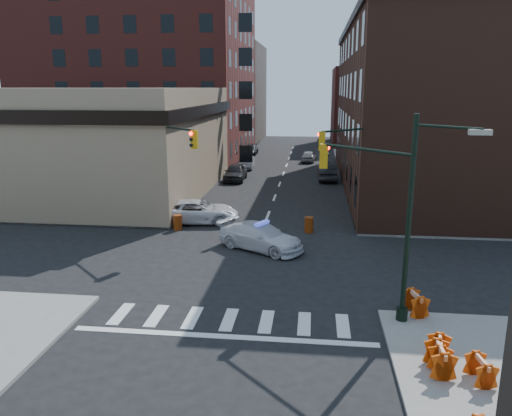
% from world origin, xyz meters
% --- Properties ---
extents(ground, '(140.00, 140.00, 0.00)m').
position_xyz_m(ground, '(0.00, 0.00, 0.00)').
color(ground, black).
rests_on(ground, ground).
extents(sidewalk_nw, '(34.00, 54.50, 0.15)m').
position_xyz_m(sidewalk_nw, '(-23.00, 32.75, 0.07)').
color(sidewalk_nw, gray).
rests_on(sidewalk_nw, ground).
extents(sidewalk_ne, '(34.00, 54.50, 0.15)m').
position_xyz_m(sidewalk_ne, '(23.00, 32.75, 0.07)').
color(sidewalk_ne, gray).
rests_on(sidewalk_ne, ground).
extents(bank_building, '(22.00, 22.00, 9.00)m').
position_xyz_m(bank_building, '(-17.00, 16.50, 4.50)').
color(bank_building, '#90785E').
rests_on(bank_building, ground).
extents(apartment_block, '(25.00, 25.00, 24.00)m').
position_xyz_m(apartment_block, '(-18.50, 40.00, 12.00)').
color(apartment_block, maroon).
rests_on(apartment_block, ground).
extents(commercial_row_ne, '(14.00, 34.00, 14.00)m').
position_xyz_m(commercial_row_ne, '(13.00, 22.50, 7.00)').
color(commercial_row_ne, '#45271B').
rests_on(commercial_row_ne, ground).
extents(filler_nw, '(20.00, 18.00, 16.00)m').
position_xyz_m(filler_nw, '(-16.00, 62.00, 8.00)').
color(filler_nw, brown).
rests_on(filler_nw, ground).
extents(filler_ne, '(16.00, 16.00, 12.00)m').
position_xyz_m(filler_ne, '(14.00, 58.00, 6.00)').
color(filler_ne, maroon).
rests_on(filler_ne, ground).
extents(signal_pole_se, '(5.40, 5.27, 8.00)m').
position_xyz_m(signal_pole_se, '(6.04, -5.52, 4.61)').
color(signal_pole_se, black).
rests_on(signal_pole_se, sidewalk_se).
extents(signal_pole_nw, '(3.58, 3.67, 8.00)m').
position_xyz_m(signal_pole_nw, '(-5.85, 5.34, 4.34)').
color(signal_pole_nw, black).
rests_on(signal_pole_nw, sidewalk_nw).
extents(signal_pole_ne, '(3.67, 3.58, 8.00)m').
position_xyz_m(signal_pole_ne, '(5.84, 5.35, 4.34)').
color(signal_pole_ne, black).
rests_on(signal_pole_ne, sidewalk_ne).
extents(tree_ne_near, '(3.00, 3.00, 4.85)m').
position_xyz_m(tree_ne_near, '(7.50, 26.00, 3.49)').
color(tree_ne_near, black).
rests_on(tree_ne_near, sidewalk_ne).
extents(tree_ne_far, '(3.00, 3.00, 4.85)m').
position_xyz_m(tree_ne_far, '(7.50, 34.00, 3.49)').
color(tree_ne_far, black).
rests_on(tree_ne_far, sidewalk_ne).
extents(police_car, '(5.54, 4.37, 1.50)m').
position_xyz_m(police_car, '(0.31, 2.22, 0.75)').
color(police_car, silver).
rests_on(police_car, ground).
extents(pickup, '(5.96, 3.41, 1.57)m').
position_xyz_m(pickup, '(-4.64, 7.51, 0.78)').
color(pickup, silver).
rests_on(pickup, ground).
extents(parked_car_wnear, '(1.96, 4.85, 1.65)m').
position_xyz_m(parked_car_wnear, '(-4.50, 23.49, 0.83)').
color(parked_car_wnear, black).
rests_on(parked_car_wnear, ground).
extents(parked_car_wfar, '(1.52, 4.04, 1.32)m').
position_xyz_m(parked_car_wfar, '(-4.32, 31.04, 0.66)').
color(parked_car_wfar, gray).
rests_on(parked_car_wfar, ground).
extents(parked_car_wdeep, '(1.93, 4.66, 1.35)m').
position_xyz_m(parked_car_wdeep, '(-5.50, 42.79, 0.67)').
color(parked_car_wdeep, black).
rests_on(parked_car_wdeep, ground).
extents(parked_car_enear, '(1.86, 4.98, 1.62)m').
position_xyz_m(parked_car_enear, '(4.56, 24.73, 0.81)').
color(parked_car_enear, black).
rests_on(parked_car_enear, ground).
extents(parked_car_efar, '(1.96, 4.13, 1.36)m').
position_xyz_m(parked_car_efar, '(2.55, 37.25, 0.68)').
color(parked_car_efar, gray).
rests_on(parked_car_efar, ground).
extents(pedestrian_a, '(0.85, 0.71, 2.00)m').
position_xyz_m(pedestrian_a, '(-6.72, 8.23, 1.15)').
color(pedestrian_a, black).
rests_on(pedestrian_a, sidewalk_nw).
extents(pedestrian_b, '(0.93, 0.76, 1.78)m').
position_xyz_m(pedestrian_b, '(-11.92, 6.00, 1.04)').
color(pedestrian_b, black).
rests_on(pedestrian_b, sidewalk_nw).
extents(pedestrian_c, '(1.21, 0.74, 1.93)m').
position_xyz_m(pedestrian_c, '(-10.20, 6.00, 1.12)').
color(pedestrian_c, '#1F232F').
rests_on(pedestrian_c, sidewalk_nw).
extents(barrel_road, '(0.72, 0.72, 1.00)m').
position_xyz_m(barrel_road, '(3.01, 6.00, 0.50)').
color(barrel_road, '#F2360B').
rests_on(barrel_road, ground).
extents(barrel_bank, '(0.68, 0.68, 0.99)m').
position_xyz_m(barrel_bank, '(-5.50, 5.60, 0.50)').
color(barrel_bank, orange).
rests_on(barrel_bank, ground).
extents(barricade_se_a, '(0.87, 1.30, 0.89)m').
position_xyz_m(barricade_se_a, '(7.41, -5.70, 0.60)').
color(barricade_se_a, '#E45B0A').
rests_on(barricade_se_a, sidewalk_se).
extents(barricade_se_b, '(0.80, 1.27, 0.89)m').
position_xyz_m(barricade_se_b, '(7.48, -9.49, 0.59)').
color(barricade_se_b, '#E44B0A').
rests_on(barricade_se_b, sidewalk_se).
extents(barricade_se_c, '(0.68, 1.13, 0.80)m').
position_xyz_m(barricade_se_c, '(8.50, -10.39, 0.55)').
color(barricade_se_c, '#D05A09').
rests_on(barricade_se_c, sidewalk_se).
extents(barricade_se_d, '(0.66, 1.25, 0.92)m').
position_xyz_m(barricade_se_d, '(7.37, -10.00, 0.61)').
color(barricade_se_d, orange).
rests_on(barricade_se_d, sidewalk_se).
extents(barricade_nw_a, '(1.36, 0.84, 0.96)m').
position_xyz_m(barricade_nw_a, '(-8.11, 8.00, 0.63)').
color(barricade_nw_a, '#EB3F0B').
rests_on(barricade_nw_a, sidewalk_nw).
extents(barricade_nw_b, '(1.37, 0.80, 0.98)m').
position_xyz_m(barricade_nw_b, '(-8.63, 6.90, 0.64)').
color(barricade_nw_b, red).
rests_on(barricade_nw_b, sidewalk_nw).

